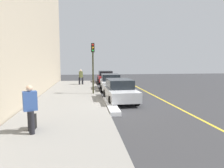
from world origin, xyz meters
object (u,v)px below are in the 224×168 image
Objects in this scene: parked_car_red at (105,77)px; pedestrian_olive_coat at (81,76)px; parked_car_white at (111,82)px; rolling_suitcase at (33,122)px; pedestrian_blue_coat at (30,107)px; traffic_light_pole at (93,59)px; parked_car_silver at (120,90)px.

pedestrian_olive_coat reaches higher than parked_car_red.
rolling_suitcase is (10.85, -4.35, -0.32)m from parked_car_white.
traffic_light_pole is at bearing 163.25° from pedestrian_blue_coat.
parked_car_white is at bearing -1.11° from parked_car_red.
parked_car_red is at bearing 168.34° from traffic_light_pole.
parked_car_white is at bearing 179.76° from parked_car_silver.
parked_car_red is 1.00× the size of parked_car_white.
parked_car_silver is 9.53m from pedestrian_olive_coat.
pedestrian_blue_coat is 1.91× the size of rolling_suitcase.
traffic_light_pole is (-8.56, 2.58, 1.78)m from pedestrian_blue_coat.
rolling_suitcase is (17.10, -4.47, -0.32)m from parked_car_red.
parked_car_white is 0.98× the size of parked_car_silver.
traffic_light_pole is (6.44, 1.12, 1.83)m from pedestrian_olive_coat.
pedestrian_blue_coat is at bearing -20.92° from parked_car_white.
pedestrian_blue_coat is at bearing -16.75° from traffic_light_pole.
traffic_light_pole is at bearing 162.15° from rolling_suitcase.
parked_car_red is 17.68m from rolling_suitcase.
traffic_light_pole reaches higher than rolling_suitcase.
traffic_light_pole is at bearing 9.85° from pedestrian_olive_coat.
rolling_suitcase is (-0.41, -0.05, -0.65)m from pedestrian_blue_coat.
pedestrian_blue_coat is 0.77m from rolling_suitcase.
traffic_light_pole is at bearing -147.42° from parked_car_silver.
pedestrian_olive_coat is 1.80× the size of rolling_suitcase.
pedestrian_blue_coat is (11.26, -4.30, 0.33)m from parked_car_white.
parked_car_red is at bearing 178.89° from parked_car_white.
pedestrian_blue_coat reaches higher than rolling_suitcase.
pedestrian_blue_coat is (5.90, -4.28, 0.33)m from parked_car_silver.
rolling_suitcase is at bearing -14.66° from parked_car_red.
parked_car_silver is at bearing 141.71° from rolling_suitcase.
parked_car_red is 6.26m from parked_car_white.
parked_car_red is 9.38m from traffic_light_pole.
rolling_suitcase is (14.59, -1.51, -0.60)m from pedestrian_olive_coat.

